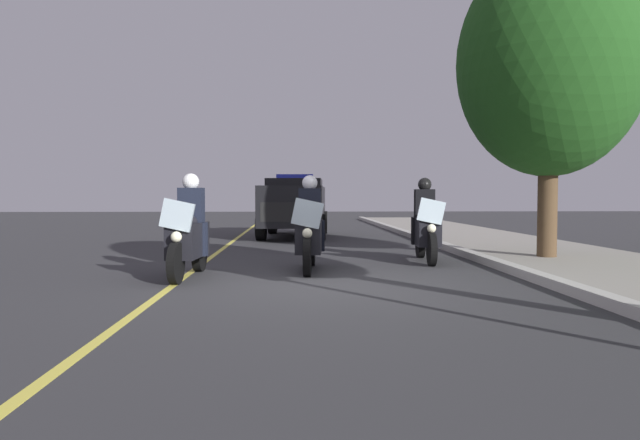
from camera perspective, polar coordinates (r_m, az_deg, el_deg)
ground_plane at (r=8.84m, az=0.52°, el=-6.34°), size 80.00×80.00×0.00m
curb_strip at (r=9.59m, az=20.86°, el=-5.35°), size 48.00×0.24×0.15m
lane_stripe_center at (r=9.01m, az=-14.28°, el=-6.22°), size 48.00×0.12×0.01m
police_motorcycle_lead_left at (r=9.69m, az=-12.93°, el=-1.46°), size 2.14×0.62×1.72m
police_motorcycle_lead_right at (r=10.30m, az=-1.06°, el=-1.18°), size 2.14×0.62×1.72m
police_motorcycle_trailing at (r=11.90m, az=10.45°, el=-0.73°), size 2.14×0.62×1.72m
police_suv at (r=18.83m, az=-2.53°, el=1.57°), size 5.03×2.36×2.05m
tree_mid_block at (r=12.90m, az=21.86°, el=14.28°), size 3.71×3.71×6.26m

